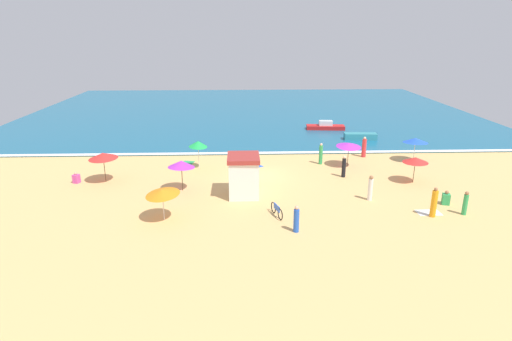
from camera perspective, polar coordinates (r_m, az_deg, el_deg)
The scene contains 26 objects.
ground_plane at distance 33.21m, azimuth 0.46°, elevation -0.76°, with size 60.00×60.00×0.00m, color #E5B26B.
ocean_water at distance 60.34m, azimuth -0.76°, elevation 8.04°, with size 60.00×44.00×0.10m, color #196084.
wave_breaker_foam at distance 39.18m, azimuth 0.04°, elevation 2.40°, with size 57.00×0.70×0.01m, color white.
lifeguard_cabana at distance 28.97m, azimuth -1.69°, elevation -0.65°, with size 2.16×2.53×2.85m.
beach_umbrella_0 at distance 25.62m, azimuth -12.52°, elevation -2.87°, with size 2.91×2.91×2.08m.
beach_umbrella_1 at distance 34.81m, azimuth -7.82°, elevation 3.57°, with size 2.16×2.16×2.40m.
beach_umbrella_2 at distance 33.44m, azimuth 20.73°, elevation 1.35°, with size 2.07×2.07×1.99m.
beach_umbrella_3 at distance 30.13m, azimuth -10.05°, elevation 0.88°, with size 2.70×2.70×2.27m.
beach_umbrella_4 at distance 33.30m, azimuth -19.95°, elevation 1.88°, with size 3.00×3.00×2.33m.
beach_umbrella_5 at distance 35.87m, azimuth 12.41°, elevation 3.39°, with size 2.55×2.56×2.12m.
beach_umbrella_6 at distance 38.96m, azimuth 20.73°, elevation 3.83°, with size 2.41×2.42×2.15m.
parked_bicycle at distance 26.14m, azimuth 2.81°, elevation -5.36°, with size 0.61×1.75×0.76m.
beachgoer_0 at distance 34.39m, azimuth -23.09°, elevation -0.98°, with size 0.54×0.54×0.85m.
beachgoer_1 at distance 29.16m, azimuth 26.41°, elevation -4.02°, with size 0.31×0.31×1.54m.
beachgoer_2 at distance 28.01m, azimuth 22.89°, elevation -4.07°, with size 0.41×0.41×1.90m.
beachgoer_3 at distance 39.27m, azimuth 14.38°, elevation 3.01°, with size 0.54×0.54×1.87m.
beachgoer_4 at distance 36.40m, azimuth 8.74°, elevation 2.18°, with size 0.38×0.38×1.83m.
beachgoer_5 at distance 33.47m, azimuth 11.77°, elevation 0.47°, with size 0.34×0.34×1.72m.
beachgoer_6 at distance 24.08m, azimuth 5.47°, elevation -6.61°, with size 0.40×0.40×1.60m.
beachgoer_7 at distance 30.45m, azimuth 24.26°, elevation -3.47°, with size 0.57×0.57×0.96m.
beachgoer_8 at distance 29.31m, azimuth 15.18°, elevation -2.34°, with size 0.42×0.42×1.75m.
beach_towel_0 at distance 28.81m, azimuth 22.26°, elevation -5.28°, with size 1.50×0.98×0.01m.
beach_towel_1 at distance 35.83m, azimuth -0.18°, elevation 0.70°, with size 1.53×1.64×0.01m.
beach_towel_2 at distance 36.83m, azimuth -9.31°, elevation 0.95°, with size 1.32×1.73×0.01m.
small_boat_0 at distance 45.33m, azimuth 13.90°, elevation 4.50°, with size 3.37×1.25×0.65m.
small_boat_1 at distance 49.33m, azimuth 9.37°, elevation 5.89°, with size 4.41×1.75×0.99m.
Camera 1 is at (-1.45, -31.34, 10.90)m, focal length 29.64 mm.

